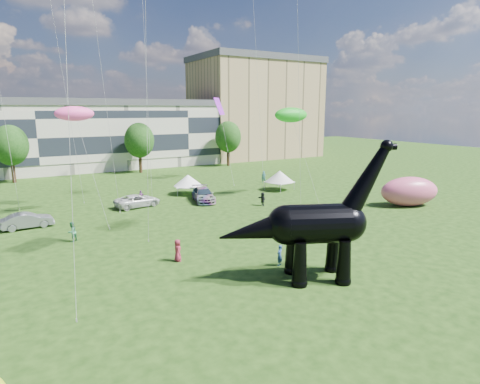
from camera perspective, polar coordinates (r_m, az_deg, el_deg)
ground at (r=24.56m, az=4.78°, el=-15.43°), size 220.00×220.00×0.00m
terrace_row at (r=80.11m, az=-27.12°, el=6.68°), size 78.00×11.00×12.00m
apartment_block at (r=98.16m, az=2.16°, el=11.54°), size 28.00×18.00×22.00m
tree_mid_left at (r=70.98m, az=-29.90°, el=6.17°), size 5.20×5.20×9.44m
tree_mid_right at (r=73.93m, az=-14.15°, el=7.52°), size 5.20×5.20×9.44m
tree_far_right at (r=80.85m, az=-1.71°, el=8.19°), size 5.20×5.20×9.44m
dinosaur_sculpture at (r=26.85m, az=10.03°, el=-4.82°), size 11.41×6.33×9.63m
car_grey at (r=43.48m, az=-28.00°, el=-3.60°), size 4.68×1.86×1.51m
car_white at (r=48.27m, az=-14.36°, el=-1.21°), size 5.60×3.26×1.47m
car_dark at (r=49.79m, az=-5.24°, el=-0.38°), size 3.73×6.13×1.66m
gazebo_near at (r=54.01m, az=-7.40°, el=1.64°), size 5.02×5.02×2.66m
gazebo_far at (r=56.62m, az=5.66°, el=2.22°), size 4.78×4.78×2.77m
inflatable_pink at (r=51.13m, az=22.93°, el=0.08°), size 7.70×5.78×3.46m
visitors at (r=39.77m, az=-10.28°, el=-3.58°), size 47.98×29.18×1.87m
kites at (r=47.11m, az=-17.75°, el=18.81°), size 56.86×45.32×29.20m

